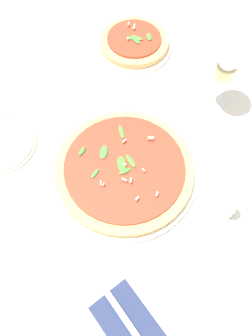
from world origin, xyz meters
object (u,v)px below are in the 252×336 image
at_px(wine_glass, 228,65).
at_px(side_plate_white, 1,142).
at_px(pizza_arugula_main, 126,171).
at_px(pizza_personal_side, 134,43).
at_px(shaker_pepper, 229,207).
at_px(fork, 131,327).

bearing_deg(wine_glass, side_plate_white, -129.65).
relative_size(pizza_arugula_main, wine_glass, 1.92).
distance_m(wine_glass, side_plate_white, 0.58).
xyz_separation_m(pizza_personal_side, wine_glass, (0.29, -0.03, 0.11)).
relative_size(side_plate_white, shaker_pepper, 2.58).
bearing_deg(pizza_personal_side, pizza_arugula_main, -57.19).
bearing_deg(side_plate_white, shaker_pepper, 17.42).
relative_size(pizza_arugula_main, pizza_personal_side, 1.55).
xyz_separation_m(fork, shaker_pepper, (0.04, 0.31, 0.03)).
distance_m(pizza_arugula_main, wine_glass, 0.34).
bearing_deg(pizza_arugula_main, side_plate_white, -158.90).
height_order(pizza_personal_side, wine_glass, wine_glass).
distance_m(pizza_arugula_main, shaker_pepper, 0.24).
relative_size(fork, shaker_pepper, 3.06).
relative_size(wine_glass, fork, 0.87).
xyz_separation_m(side_plate_white, shaker_pepper, (0.53, 0.17, 0.02)).
bearing_deg(fork, pizza_arugula_main, 144.71).
distance_m(side_plate_white, shaker_pepper, 0.56).
distance_m(fork, side_plate_white, 0.52).
distance_m(pizza_personal_side, side_plate_white, 0.47).
relative_size(pizza_personal_side, wine_glass, 1.24).
height_order(pizza_personal_side, fork, pizza_personal_side).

